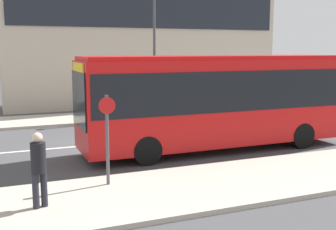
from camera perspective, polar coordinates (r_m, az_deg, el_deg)
ground_plane at (r=16.97m, az=-6.78°, el=-3.79°), size 120.00×120.00×0.00m
sidewalk_near at (r=11.27m, az=1.94°, el=-9.99°), size 44.00×3.50×0.13m
sidewalk_far at (r=22.93m, az=-11.00°, el=-0.39°), size 44.00×3.50×0.13m
lane_centerline at (r=16.96m, az=-6.78°, el=-3.77°), size 41.80×0.16×0.01m
city_bus at (r=15.59m, az=6.54°, el=2.53°), size 10.08×2.46×3.48m
parked_car_0 at (r=26.03m, az=18.44°, el=1.72°), size 4.24×1.78×1.40m
pedestrian_near_stop at (r=9.99m, az=-17.11°, el=-6.51°), size 0.34×0.34×1.75m
bus_stop_sign at (r=11.18m, az=-8.23°, el=-2.36°), size 0.44×0.12×2.41m
street_lamp at (r=22.51m, az=-1.87°, el=10.42°), size 0.36×0.36×6.83m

